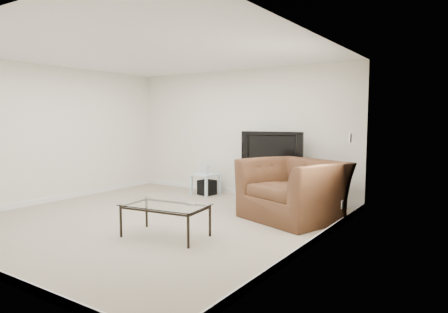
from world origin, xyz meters
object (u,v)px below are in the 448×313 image
Objects in this scene: side_table at (205,184)px; coffee_table at (166,220)px; recliner at (293,180)px; subwoofer at (207,187)px; television at (274,150)px; tv_stand at (274,184)px.

coffee_table reaches higher than side_table.
coffee_table is at bearing -100.53° from recliner.
subwoofer is 2.44m from recliner.
recliner is at bearing -57.84° from television.
tv_stand is 2.60× the size of subwoofer.
television is 0.78× the size of recliner.
tv_stand is at bearing 8.78° from subwoofer.
television is 2.90m from coffee_table.
coffee_table is (1.27, -2.60, 0.00)m from side_table.
television reaches higher than coffee_table.
coffee_table is (-0.15, -2.80, -0.75)m from television.
subwoofer is 2.89m from coffee_table.
side_table is at bearing -179.76° from television.
television is at bearing 148.77° from recliner.
television reaches higher than recliner.
television is 1.62m from side_table.
television is at bearing 7.96° from side_table.
coffee_table is at bearing -96.41° from tv_stand.
subwoofer is 0.26× the size of coffee_table.
tv_stand is 0.69× the size of coffee_table.
coffee_table is (-1.00, -1.78, -0.39)m from recliner.
television is 3.73× the size of subwoofer.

